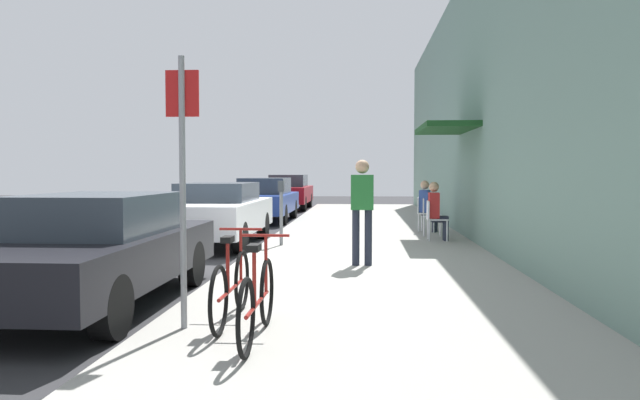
% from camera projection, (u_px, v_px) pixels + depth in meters
% --- Properties ---
extents(ground_plane, '(60.00, 60.00, 0.00)m').
position_uv_depth(ground_plane, '(236.00, 269.00, 9.99)').
color(ground_plane, '#2D2D30').
extents(sidewalk_slab, '(4.50, 32.00, 0.12)m').
position_uv_depth(sidewalk_slab, '(369.00, 251.00, 11.82)').
color(sidewalk_slab, '#9E9B93').
rests_on(sidewalk_slab, ground_plane).
extents(building_facade, '(1.40, 32.00, 6.34)m').
position_uv_depth(building_facade, '(493.00, 93.00, 11.51)').
color(building_facade, gray).
rests_on(building_facade, ground_plane).
extents(parked_car_0, '(1.80, 4.40, 1.36)m').
position_uv_depth(parked_car_0, '(95.00, 248.00, 7.16)').
color(parked_car_0, black).
rests_on(parked_car_0, ground_plane).
extents(parked_car_1, '(1.80, 4.40, 1.38)m').
position_uv_depth(parked_car_1, '(218.00, 212.00, 13.20)').
color(parked_car_1, silver).
rests_on(parked_car_1, ground_plane).
extents(parked_car_2, '(1.80, 4.40, 1.43)m').
position_uv_depth(parked_car_2, '(265.00, 199.00, 19.56)').
color(parked_car_2, navy).
rests_on(parked_car_2, ground_plane).
extents(parked_car_3, '(1.80, 4.40, 1.51)m').
position_uv_depth(parked_car_3, '(288.00, 192.00, 25.90)').
color(parked_car_3, maroon).
rests_on(parked_car_3, ground_plane).
extents(parking_meter, '(0.12, 0.10, 1.32)m').
position_uv_depth(parking_meter, '(281.00, 208.00, 12.19)').
color(parking_meter, slate).
rests_on(parking_meter, sidewalk_slab).
extents(street_sign, '(0.32, 0.06, 2.60)m').
position_uv_depth(street_sign, '(183.00, 170.00, 5.65)').
color(street_sign, gray).
rests_on(street_sign, sidewalk_slab).
extents(bicycle_0, '(0.46, 1.71, 0.90)m').
position_uv_depth(bicycle_0, '(258.00, 300.00, 5.30)').
color(bicycle_0, black).
rests_on(bicycle_0, sidewalk_slab).
extents(bicycle_1, '(0.46, 1.71, 0.90)m').
position_uv_depth(bicycle_1, '(231.00, 286.00, 5.94)').
color(bicycle_1, black).
rests_on(bicycle_1, sidewalk_slab).
extents(cafe_chair_0, '(0.45, 0.45, 0.87)m').
position_uv_depth(cafe_chair_0, '(434.00, 217.00, 13.05)').
color(cafe_chair_0, silver).
rests_on(cafe_chair_0, sidewalk_slab).
extents(seated_patron_0, '(0.43, 0.37, 1.29)m').
position_uv_depth(seated_patron_0, '(437.00, 209.00, 13.04)').
color(seated_patron_0, '#232838').
rests_on(seated_patron_0, sidewalk_slab).
extents(cafe_chair_1, '(0.48, 0.48, 0.87)m').
position_uv_depth(cafe_chair_1, '(429.00, 214.00, 14.03)').
color(cafe_chair_1, silver).
rests_on(cafe_chair_1, sidewalk_slab).
extents(cafe_chair_2, '(0.55, 0.55, 0.87)m').
position_uv_depth(cafe_chair_2, '(425.00, 212.00, 15.00)').
color(cafe_chair_2, silver).
rests_on(cafe_chair_2, sidewalk_slab).
extents(seated_patron_2, '(0.50, 0.46, 1.29)m').
position_uv_depth(seated_patron_2, '(427.00, 204.00, 14.97)').
color(seated_patron_2, '#232838').
rests_on(seated_patron_2, sidewalk_slab).
extents(pedestrian_standing, '(0.36, 0.22, 1.70)m').
position_uv_depth(pedestrian_standing, '(362.00, 203.00, 9.51)').
color(pedestrian_standing, '#232838').
rests_on(pedestrian_standing, sidewalk_slab).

